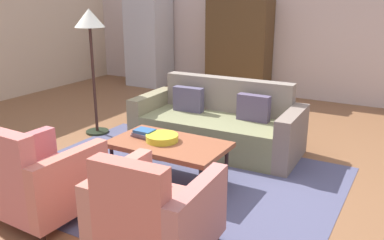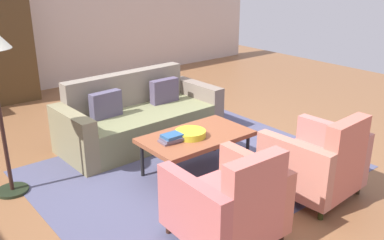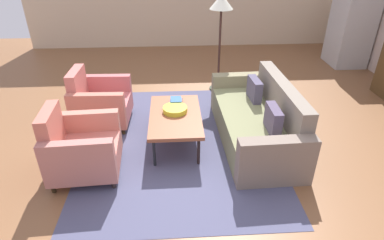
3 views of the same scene
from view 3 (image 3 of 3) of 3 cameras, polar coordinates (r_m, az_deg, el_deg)
ground_plane at (r=4.52m, az=1.76°, el=-4.77°), size 11.44×11.44×0.00m
area_rug at (r=4.63m, az=-2.22°, el=-3.75°), size 3.40×2.60×0.01m
couch at (r=4.64m, az=11.88°, el=-0.25°), size 2.13×0.96×0.86m
coffee_table at (r=4.42m, az=-2.97°, el=0.56°), size 1.20×0.70×0.44m
armchair_left at (r=5.11m, az=-16.27°, el=2.85°), size 0.82×0.82×0.88m
armchair_right at (r=4.11m, az=-19.35°, el=-4.86°), size 0.84×0.84×0.88m
fruit_bowl at (r=4.46m, az=-3.01°, el=1.88°), size 0.34×0.34×0.07m
book_stack at (r=4.66m, az=-2.86°, el=3.28°), size 0.28×0.20×0.08m
refrigerator at (r=8.03m, az=26.49°, el=15.17°), size 0.80×0.73×1.85m
floor_lamp at (r=5.78m, az=5.17°, el=18.61°), size 0.40×0.40×1.72m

